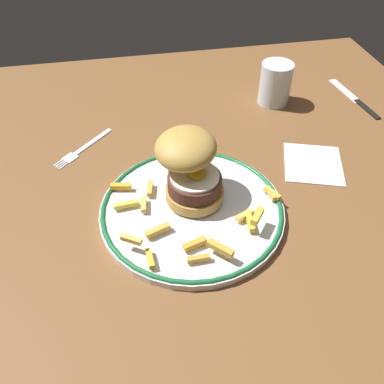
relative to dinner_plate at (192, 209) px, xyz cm
name	(u,v)px	position (x,y,z in cm)	size (l,w,h in cm)	color
ground_plane	(180,202)	(-1.14, 4.82, -2.84)	(117.46, 108.21, 4.00)	brown
dinner_plate	(192,209)	(0.00, 0.00, 0.00)	(29.30, 29.30, 1.60)	silver
burger	(190,167)	(0.28, 2.96, 6.29)	(13.66, 13.72, 11.28)	#B08439
fries_pile	(193,212)	(-0.29, -1.96, 1.49)	(26.83, 23.76, 2.93)	gold
water_glass	(275,86)	(24.10, 29.95, 2.95)	(6.77, 6.77, 8.91)	silver
fork	(83,148)	(-17.23, 20.52, -0.66)	(11.10, 11.22, 0.36)	silver
knife	(358,101)	(42.67, 26.33, -0.58)	(3.51, 18.05, 0.70)	black
napkin	(313,163)	(24.10, 7.77, -0.64)	(10.27, 11.20, 0.40)	white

